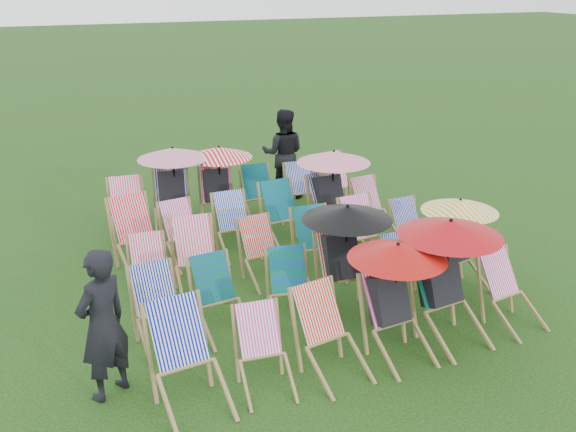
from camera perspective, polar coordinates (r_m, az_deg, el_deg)
name	(u,v)px	position (r m, az deg, el deg)	size (l,w,h in m)	color
ground	(289,278)	(9.27, 0.12, -5.57)	(100.00, 100.00, 0.00)	black
deckchair_0	(189,362)	(6.59, -8.81, -12.70)	(0.80, 1.02, 1.03)	olive
deckchair_1	(264,353)	(6.84, -2.13, -12.08)	(0.60, 0.80, 0.83)	olive
deckchair_2	(332,336)	(7.04, 3.93, -10.56)	(0.77, 0.96, 0.94)	olive
deckchair_3	(397,299)	(7.35, 9.67, -7.31)	(1.12, 1.19, 1.32)	olive
deckchair_4	(449,279)	(7.78, 14.14, -5.43)	(1.23, 1.32, 1.45)	olive
deckchair_5	(513,292)	(8.42, 19.35, -6.40)	(0.71, 0.90, 0.88)	olive
deckchair_6	(161,310)	(7.69, -11.24, -8.20)	(0.67, 0.88, 0.90)	olive
deckchair_7	(221,299)	(7.83, -5.99, -7.32)	(0.69, 0.89, 0.89)	olive
deckchair_8	(292,290)	(8.02, 0.33, -6.56)	(0.70, 0.88, 0.87)	olive
deckchair_9	(346,257)	(8.24, 5.14, -3.64)	(1.16, 1.22, 1.38)	olive
deckchair_10	(407,271)	(8.69, 10.51, -4.82)	(0.58, 0.79, 0.83)	olive
deckchair_11	(459,243)	(9.11, 14.99, -2.31)	(1.05, 1.13, 1.24)	olive
deckchair_12	(151,272)	(8.69, -12.10, -4.89)	(0.59, 0.80, 0.84)	olive
deckchair_13	(198,260)	(8.78, -8.00, -3.86)	(0.69, 0.93, 0.98)	olive
deckchair_14	(264,252)	(9.06, -2.13, -3.24)	(0.65, 0.85, 0.87)	olive
deckchair_15	(318,245)	(9.21, 2.69, -2.59)	(0.64, 0.88, 0.94)	olive
deckchair_16	(368,234)	(9.63, 7.09, -1.58)	(0.70, 0.93, 0.96)	olive
deckchair_17	(414,229)	(10.08, 11.11, -1.18)	(0.60, 0.80, 0.82)	olive
deckchair_18	(139,236)	(9.65, -13.08, -1.72)	(0.85, 1.06, 1.03)	olive
deckchair_19	(185,234)	(9.75, -9.14, -1.63)	(0.72, 0.91, 0.89)	olive
deckchair_20	(236,226)	(9.95, -4.61, -0.88)	(0.62, 0.85, 0.90)	olive
deckchair_21	(286,217)	(10.19, -0.13, -0.05)	(0.74, 0.97, 0.98)	olive
deckchair_22	(334,193)	(10.50, 4.08, 2.05)	(1.20, 1.27, 1.42)	olive
deckchair_23	(374,207)	(10.82, 7.62, 0.76)	(0.67, 0.87, 0.88)	olive
deckchair_24	(129,211)	(10.77, -13.99, 0.42)	(0.69, 0.92, 0.96)	olive
deckchair_25	(172,188)	(10.91, -10.24, 2.46)	(1.19, 1.26, 1.41)	olive
deckchair_26	(218,185)	(11.03, -6.24, 2.74)	(1.14, 1.22, 1.36)	olive
deckchair_27	(261,195)	(11.28, -2.43, 1.88)	(0.63, 0.86, 0.92)	olive
deckchair_28	(302,190)	(11.59, 1.28, 2.29)	(0.68, 0.87, 0.87)	olive
deckchair_29	(341,184)	(11.74, 4.76, 2.84)	(0.83, 1.04, 1.01)	olive
person_left	(103,325)	(6.78, -16.15, -9.27)	(0.60, 0.39, 1.65)	black
person_rear	(283,153)	(12.39, -0.43, 5.58)	(0.83, 0.65, 1.72)	black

